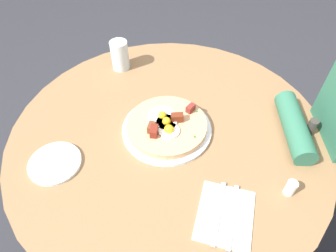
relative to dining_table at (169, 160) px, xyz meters
name	(u,v)px	position (x,y,z in m)	size (l,w,h in m)	color
ground_plane	(169,222)	(0.00, 0.00, -0.54)	(6.00, 6.00, 0.00)	#2D2D33
dining_table	(169,160)	(0.00, 0.00, 0.00)	(1.03, 1.03, 0.70)	olive
pizza_plate	(167,129)	(0.01, 0.00, 0.17)	(0.29, 0.29, 0.01)	white
breakfast_pizza	(167,125)	(0.01, 0.00, 0.19)	(0.26, 0.26, 0.05)	tan
bread_plate	(55,163)	(0.33, 0.14, 0.17)	(0.15, 0.15, 0.01)	silver
napkin	(225,215)	(-0.15, 0.29, 0.17)	(0.17, 0.14, 0.00)	white
fork	(219,212)	(-0.13, 0.28, 0.17)	(0.18, 0.01, 0.01)	silver
knife	(233,216)	(-0.17, 0.29, 0.17)	(0.18, 0.01, 0.01)	silver
water_glass	(120,55)	(0.20, -0.33, 0.22)	(0.07, 0.07, 0.11)	silver
salt_shaker	(291,188)	(-0.33, 0.22, 0.19)	(0.03, 0.03, 0.05)	white
pepper_shaker	(312,127)	(-0.45, 0.00, 0.19)	(0.03, 0.03, 0.06)	#3F3833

